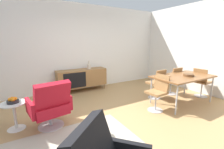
{
  "coord_description": "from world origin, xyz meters",
  "views": [
    {
      "loc": [
        -1.69,
        -2.45,
        1.63
      ],
      "look_at": [
        0.12,
        0.62,
        0.85
      ],
      "focal_mm": 24.76,
      "sensor_mm": 36.0,
      "label": 1
    }
  ],
  "objects_px": {
    "side_table_round": "(15,113)",
    "fruit_bowl": "(13,101)",
    "dining_chair_back_left": "(157,83)",
    "sideboard": "(82,78)",
    "lounge_chair_red": "(50,105)",
    "wooden_bowl_on_table": "(188,75)",
    "dining_chair_near_window": "(158,91)",
    "dining_table": "(183,77)",
    "vase_cobalt": "(89,66)",
    "dining_chair_far_end": "(201,81)",
    "dining_chair_back_right": "(173,80)"
  },
  "relations": [
    {
      "from": "dining_chair_back_right",
      "to": "lounge_chair_red",
      "type": "height_order",
      "value": "lounge_chair_red"
    },
    {
      "from": "dining_chair_back_right",
      "to": "lounge_chair_red",
      "type": "relative_size",
      "value": 0.9
    },
    {
      "from": "fruit_bowl",
      "to": "dining_chair_back_left",
      "type": "bearing_deg",
      "value": -3.47
    },
    {
      "from": "dining_chair_back_right",
      "to": "dining_chair_far_end",
      "type": "bearing_deg",
      "value": -46.1
    },
    {
      "from": "dining_chair_far_end",
      "to": "wooden_bowl_on_table",
      "type": "bearing_deg",
      "value": -173.48
    },
    {
      "from": "dining_chair_back_right",
      "to": "vase_cobalt",
      "type": "bearing_deg",
      "value": 138.9
    },
    {
      "from": "wooden_bowl_on_table",
      "to": "side_table_round",
      "type": "relative_size",
      "value": 0.5
    },
    {
      "from": "sideboard",
      "to": "dining_chair_far_end",
      "type": "height_order",
      "value": "dining_chair_far_end"
    },
    {
      "from": "sideboard",
      "to": "dining_chair_near_window",
      "type": "bearing_deg",
      "value": -65.73
    },
    {
      "from": "wooden_bowl_on_table",
      "to": "lounge_chair_red",
      "type": "xyz_separation_m",
      "value": [
        -3.29,
        0.56,
        -0.3
      ]
    },
    {
      "from": "wooden_bowl_on_table",
      "to": "dining_chair_back_left",
      "type": "xyz_separation_m",
      "value": [
        -0.42,
        0.66,
        -0.3
      ]
    },
    {
      "from": "side_table_round",
      "to": "fruit_bowl",
      "type": "bearing_deg",
      "value": 123.83
    },
    {
      "from": "dining_chair_back_left",
      "to": "fruit_bowl",
      "type": "distance_m",
      "value": 3.46
    },
    {
      "from": "side_table_round",
      "to": "dining_chair_back_left",
      "type": "bearing_deg",
      "value": -3.46
    },
    {
      "from": "vase_cobalt",
      "to": "dining_chair_far_end",
      "type": "bearing_deg",
      "value": -42.23
    },
    {
      "from": "dining_chair_back_right",
      "to": "dining_chair_near_window",
      "type": "height_order",
      "value": "same"
    },
    {
      "from": "dining_chair_back_right",
      "to": "wooden_bowl_on_table",
      "type": "bearing_deg",
      "value": -112.4
    },
    {
      "from": "sideboard",
      "to": "dining_chair_near_window",
      "type": "distance_m",
      "value": 2.54
    },
    {
      "from": "dining_chair_near_window",
      "to": "side_table_round",
      "type": "relative_size",
      "value": 1.65
    },
    {
      "from": "dining_chair_near_window",
      "to": "side_table_round",
      "type": "distance_m",
      "value": 3.01
    },
    {
      "from": "wooden_bowl_on_table",
      "to": "sideboard",
      "type": "bearing_deg",
      "value": 129.77
    },
    {
      "from": "wooden_bowl_on_table",
      "to": "dining_table",
      "type": "bearing_deg",
      "value": 128.57
    },
    {
      "from": "dining_chair_back_left",
      "to": "lounge_chair_red",
      "type": "bearing_deg",
      "value": -178.09
    },
    {
      "from": "side_table_round",
      "to": "fruit_bowl",
      "type": "distance_m",
      "value": 0.24
    },
    {
      "from": "lounge_chair_red",
      "to": "sideboard",
      "type": "bearing_deg",
      "value": 55.45
    },
    {
      "from": "vase_cobalt",
      "to": "dining_chair_back_left",
      "type": "relative_size",
      "value": 0.32
    },
    {
      "from": "sideboard",
      "to": "vase_cobalt",
      "type": "distance_m",
      "value": 0.45
    },
    {
      "from": "wooden_bowl_on_table",
      "to": "vase_cobalt",
      "type": "bearing_deg",
      "value": 125.88
    },
    {
      "from": "sideboard",
      "to": "wooden_bowl_on_table",
      "type": "distance_m",
      "value": 3.16
    },
    {
      "from": "sideboard",
      "to": "lounge_chair_red",
      "type": "distance_m",
      "value": 2.25
    },
    {
      "from": "dining_chair_back_left",
      "to": "lounge_chair_red",
      "type": "height_order",
      "value": "lounge_chair_red"
    },
    {
      "from": "dining_chair_near_window",
      "to": "fruit_bowl",
      "type": "relative_size",
      "value": 4.28
    },
    {
      "from": "wooden_bowl_on_table",
      "to": "dining_chair_back_right",
      "type": "height_order",
      "value": "dining_chair_back_right"
    },
    {
      "from": "dining_chair_back_right",
      "to": "dining_chair_back_left",
      "type": "relative_size",
      "value": 1.0
    },
    {
      "from": "vase_cobalt",
      "to": "dining_chair_near_window",
      "type": "xyz_separation_m",
      "value": [
        0.78,
        -2.32,
        -0.34
      ]
    },
    {
      "from": "dining_chair_near_window",
      "to": "sideboard",
      "type": "bearing_deg",
      "value": 114.27
    },
    {
      "from": "lounge_chair_red",
      "to": "dining_chair_far_end",
      "type": "bearing_deg",
      "value": -6.51
    },
    {
      "from": "sideboard",
      "to": "dining_chair_back_left",
      "type": "relative_size",
      "value": 1.87
    },
    {
      "from": "dining_chair_far_end",
      "to": "fruit_bowl",
      "type": "height_order",
      "value": "dining_chair_far_end"
    },
    {
      "from": "lounge_chair_red",
      "to": "wooden_bowl_on_table",
      "type": "bearing_deg",
      "value": -9.67
    },
    {
      "from": "dining_table",
      "to": "dining_chair_back_left",
      "type": "height_order",
      "value": "dining_chair_back_left"
    },
    {
      "from": "dining_table",
      "to": "fruit_bowl",
      "type": "bearing_deg",
      "value": 168.57
    },
    {
      "from": "dining_chair_back_right",
      "to": "side_table_round",
      "type": "distance_m",
      "value": 4.16
    },
    {
      "from": "vase_cobalt",
      "to": "side_table_round",
      "type": "height_order",
      "value": "vase_cobalt"
    },
    {
      "from": "wooden_bowl_on_table",
      "to": "lounge_chair_red",
      "type": "height_order",
      "value": "lounge_chair_red"
    },
    {
      "from": "dining_chair_far_end",
      "to": "side_table_round",
      "type": "distance_m",
      "value": 4.75
    },
    {
      "from": "fruit_bowl",
      "to": "sideboard",
      "type": "bearing_deg",
      "value": 39.66
    },
    {
      "from": "fruit_bowl",
      "to": "dining_chair_far_end",
      "type": "bearing_deg",
      "value": -9.35
    },
    {
      "from": "dining_table",
      "to": "wooden_bowl_on_table",
      "type": "relative_size",
      "value": 6.15
    },
    {
      "from": "sideboard",
      "to": "lounge_chair_red",
      "type": "bearing_deg",
      "value": -124.55
    }
  ]
}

